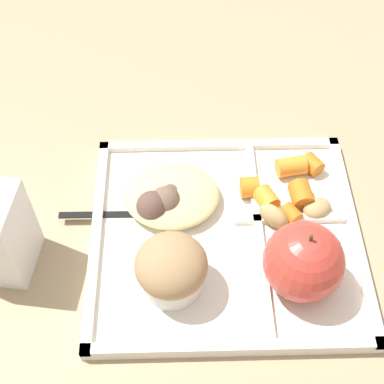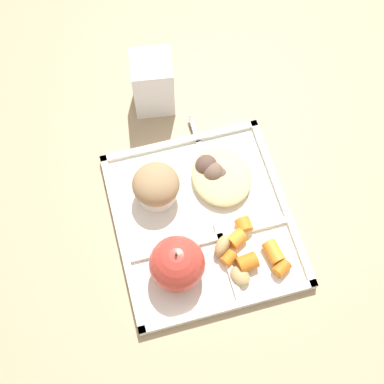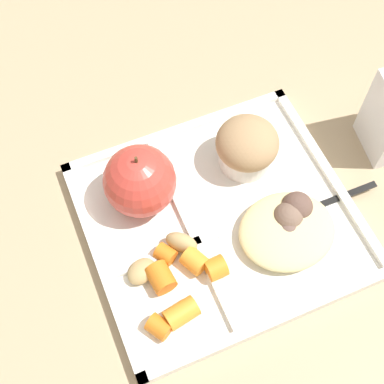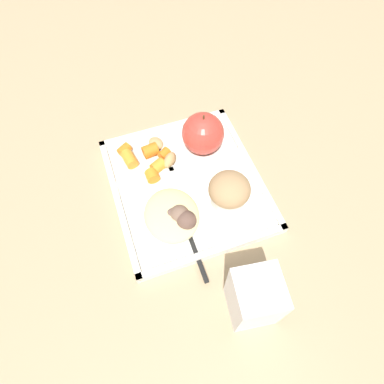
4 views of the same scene
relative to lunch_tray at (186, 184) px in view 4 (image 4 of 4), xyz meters
name	(u,v)px [view 4 (image 4 of 4)]	position (x,y,z in m)	size (l,w,h in m)	color
ground	(186,187)	(0.00, 0.00, -0.01)	(6.00, 6.00, 0.00)	tan
lunch_tray	(186,184)	(0.00, 0.00, 0.00)	(0.31, 0.29, 0.02)	white
green_apple	(203,134)	(-0.07, 0.06, 0.05)	(0.09, 0.09, 0.09)	#C63D33
bran_muffin	(229,191)	(0.06, 0.06, 0.04)	(0.08, 0.08, 0.07)	silver
carrot_slice_small	(152,176)	(-0.03, -0.06, 0.02)	(0.03, 0.03, 0.02)	orange
carrot_slice_back	(130,159)	(-0.09, -0.09, 0.02)	(0.02, 0.02, 0.04)	orange
carrot_slice_diagonal	(164,154)	(-0.08, -0.02, 0.01)	(0.02, 0.02, 0.02)	orange
carrot_slice_near_corner	(158,166)	(-0.05, -0.04, 0.02)	(0.02, 0.02, 0.03)	orange
carrot_slice_large	(124,150)	(-0.11, -0.10, 0.01)	(0.02, 0.02, 0.02)	orange
carrot_slice_center	(150,150)	(-0.09, -0.05, 0.02)	(0.03, 0.03, 0.03)	orange
potato_chunk_wedge	(156,143)	(-0.11, -0.03, 0.01)	(0.04, 0.03, 0.02)	tan
potato_chunk_browned	(170,160)	(-0.06, -0.02, 0.02)	(0.04, 0.02, 0.03)	tan
egg_noodle_pile	(172,215)	(0.06, -0.05, 0.02)	(0.12, 0.10, 0.03)	beige
meatball_side	(186,221)	(0.09, -0.03, 0.02)	(0.04, 0.04, 0.04)	brown
meatball_front	(172,215)	(0.07, -0.05, 0.02)	(0.03, 0.03, 0.03)	brown
meatball_center	(179,215)	(0.07, -0.04, 0.02)	(0.04, 0.04, 0.04)	#755B4C
plastic_fork	(189,235)	(0.11, -0.03, 0.01)	(0.16, 0.02, 0.00)	black
milk_carton	(254,298)	(0.26, 0.02, 0.05)	(0.07, 0.07, 0.11)	white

